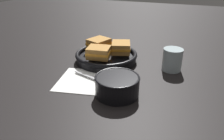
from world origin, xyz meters
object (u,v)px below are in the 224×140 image
Objects in this scene: soup_bowl at (117,84)px; skillet at (106,57)px; drinking_glass at (172,60)px; sandwich_far_left at (121,47)px; sandwich_near_left at (99,44)px; spoon at (96,79)px; sandwich_near_right at (99,52)px.

skillet is at bearing 120.00° from soup_bowl.
skillet is at bearing -177.60° from drinking_glass.
sandwich_far_left is at bearing 24.54° from skillet.
soup_bowl is at bearing -60.00° from skillet.
sandwich_far_left is at bearing -5.46° from sandwich_near_left.
sandwich_far_left reaches higher than soup_bowl.
sandwich_far_left is at bearing 101.39° from spoon.
spoon is 0.15m from sandwich_near_right.
spoon is at bearing -78.52° from skillet.
sandwich_near_right and sandwich_far_left have the same top height.
sandwich_near_right is 0.93× the size of sandwich_far_left.
spoon is (-0.11, 0.06, -0.03)m from soup_bowl.
sandwich_near_left is at bearing 174.54° from sandwich_far_left.
sandwich_near_right is (-0.01, -0.07, 0.04)m from skillet.
soup_bowl is 0.29m from skillet.
spoon is at bearing -140.30° from drinking_glass.
spoon is 0.23m from sandwich_far_left.
spoon is at bearing -68.19° from sandwich_near_left.
sandwich_near_right is at bearing 126.16° from spoon.
skillet is 3.02× the size of drinking_glass.
drinking_glass reaches higher than sandwich_far_left.
soup_bowl is 1.62× the size of drinking_glass.
skillet is 0.08m from sandwich_far_left.
drinking_glass is at bearing -3.82° from sandwich_far_left.
spoon is 0.20m from skillet.
spoon is 1.46× the size of sandwich_near_right.
drinking_glass is (0.23, -0.02, -0.02)m from sandwich_far_left.
skillet is 2.37× the size of sandwich_near_left.
spoon is at bearing -95.24° from sandwich_far_left.
sandwich_far_left is (0.02, 0.22, 0.06)m from spoon.
soup_bowl is 1.27× the size of sandwich_near_left.
skillet is 2.41× the size of sandwich_far_left.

